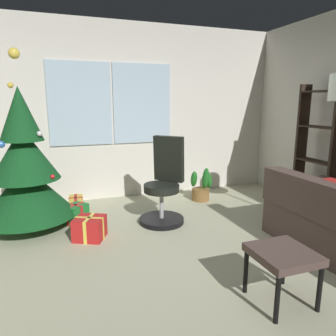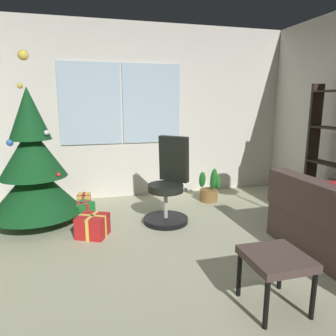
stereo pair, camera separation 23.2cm
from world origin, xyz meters
name	(u,v)px [view 2 (the right image)]	position (x,y,z in m)	size (l,w,h in m)	color
ground_plane	(201,280)	(0.00, 0.00, -0.05)	(4.65, 5.09, 0.10)	#B1B293
wall_back_with_windows	(143,112)	(-0.02, 2.59, 1.33)	(4.65, 0.12, 2.66)	silver
footstool	(276,262)	(0.36, -0.54, 0.36)	(0.43, 0.44, 0.42)	#4F3D38
holiday_tree	(34,169)	(-1.53, 1.62, 0.70)	(1.08, 1.08, 2.06)	#4C331E
gift_box_red	(93,226)	(-0.89, 1.09, 0.12)	(0.41, 0.40, 0.25)	red
gift_box_green	(82,212)	(-1.01, 1.62, 0.12)	(0.34, 0.34, 0.24)	#1E722D
gift_box_gold	(84,203)	(-0.98, 2.00, 0.11)	(0.20, 0.36, 0.22)	gold
office_chair	(168,190)	(0.06, 1.32, 0.41)	(0.59, 0.59, 1.08)	black
bookshelf	(328,160)	(2.11, 0.97, 0.76)	(0.18, 0.64, 1.73)	black
potted_plant	(210,189)	(0.88, 1.95, 0.19)	(0.36, 0.39, 0.55)	brown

